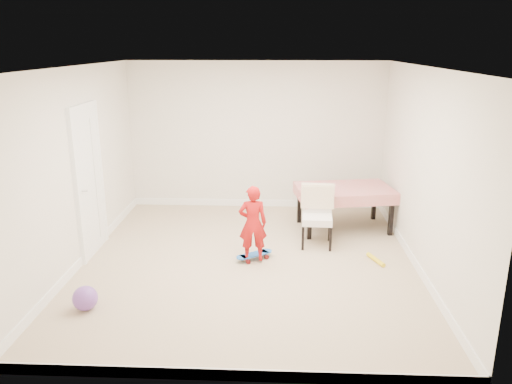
{
  "coord_description": "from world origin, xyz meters",
  "views": [
    {
      "loc": [
        0.39,
        -6.24,
        2.87
      ],
      "look_at": [
        0.1,
        0.2,
        0.95
      ],
      "focal_mm": 35.0,
      "sensor_mm": 36.0,
      "label": 1
    }
  ],
  "objects_px": {
    "child": "(253,226)",
    "skateboard": "(254,256)",
    "balloon": "(85,298)",
    "dining_chair": "(317,217)",
    "dining_table": "(344,208)"
  },
  "relations": [
    {
      "from": "skateboard",
      "to": "dining_chair",
      "type": "bearing_deg",
      "value": -3.21
    },
    {
      "from": "dining_table",
      "to": "dining_chair",
      "type": "distance_m",
      "value": 0.88
    },
    {
      "from": "dining_chair",
      "to": "child",
      "type": "distance_m",
      "value": 1.11
    },
    {
      "from": "child",
      "to": "balloon",
      "type": "bearing_deg",
      "value": 30.35
    },
    {
      "from": "dining_chair",
      "to": "dining_table",
      "type": "bearing_deg",
      "value": 59.78
    },
    {
      "from": "balloon",
      "to": "dining_table",
      "type": "bearing_deg",
      "value": 40.42
    },
    {
      "from": "balloon",
      "to": "child",
      "type": "bearing_deg",
      "value": 37.0
    },
    {
      "from": "child",
      "to": "skateboard",
      "type": "bearing_deg",
      "value": -106.84
    },
    {
      "from": "dining_chair",
      "to": "balloon",
      "type": "bearing_deg",
      "value": -140.46
    },
    {
      "from": "dining_chair",
      "to": "child",
      "type": "height_order",
      "value": "child"
    },
    {
      "from": "dining_table",
      "to": "skateboard",
      "type": "bearing_deg",
      "value": -146.99
    },
    {
      "from": "balloon",
      "to": "dining_chair",
      "type": "bearing_deg",
      "value": 36.3
    },
    {
      "from": "dining_table",
      "to": "skateboard",
      "type": "height_order",
      "value": "dining_table"
    },
    {
      "from": "skateboard",
      "to": "balloon",
      "type": "bearing_deg",
      "value": -176.23
    },
    {
      "from": "dining_table",
      "to": "skateboard",
      "type": "relative_size",
      "value": 2.67
    }
  ]
}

